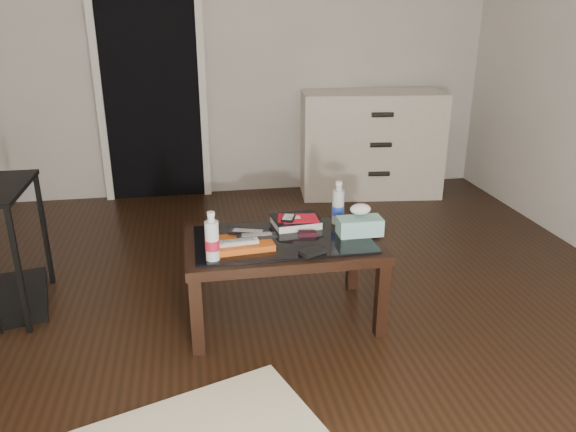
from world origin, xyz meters
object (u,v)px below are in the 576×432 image
coffee_table (283,250)px  dresser (371,144)px  tissue_box (360,226)px  textbook (296,222)px  water_bottle_right (338,203)px  water_bottle_left (212,236)px

coffee_table → dresser: (1.11, 1.99, 0.05)m
coffee_table → dresser: dresser is taller
coffee_table → dresser: 2.28m
dresser → tissue_box: (-0.71, -2.00, 0.06)m
coffee_table → textbook: bearing=58.7°
coffee_table → dresser: size_ratio=0.80×
dresser → textbook: bearing=-112.6°
dresser → coffee_table: bearing=-112.7°
coffee_table → water_bottle_right: water_bottle_right is taller
water_bottle_left → water_bottle_right: (0.70, 0.35, 0.00)m
water_bottle_right → water_bottle_left: bearing=-153.2°
tissue_box → water_bottle_left: bearing=-166.9°
textbook → water_bottle_right: 0.25m
coffee_table → water_bottle_left: bearing=-152.4°
textbook → water_bottle_right: bearing=-6.5°
dresser → water_bottle_right: dresser is taller
dresser → tissue_box: 2.12m
tissue_box → coffee_table: bearing=178.2°
textbook → water_bottle_left: 0.59m
dresser → tissue_box: size_ratio=5.43×
water_bottle_left → water_bottle_right: same height
textbook → water_bottle_left: (-0.47, -0.36, 0.10)m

